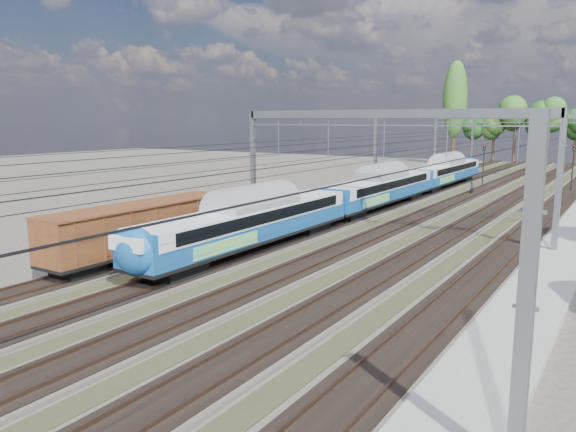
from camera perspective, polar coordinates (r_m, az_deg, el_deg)
The scene contains 9 objects.
track_bed at distance 55.54m, azimuth 15.50°, elevation 0.92°, with size 21.00×130.00×0.34m.
platform at distance 29.06m, azimuth 23.86°, elevation -7.37°, with size 3.00×70.00×0.30m, color gray.
catenary at distance 62.28m, azimuth 18.14°, elevation 7.54°, with size 25.65×130.00×9.00m.
poplar at distance 109.93m, azimuth 16.62°, elevation 11.23°, with size 4.40×4.40×19.04m.
emu_train at distance 52.17m, azimuth 9.32°, elevation 3.24°, with size 2.88×60.95×4.21m.
freight_boxcar at distance 34.18m, azimuth -14.71°, elevation -1.14°, with size 2.65×12.80×3.30m.
worker at distance 65.49m, azimuth 18.17°, elevation 2.68°, with size 0.56×0.37×1.54m, color black.
signal_near at distance 73.75m, azimuth 19.26°, elevation 5.35°, with size 0.37×0.34×5.23m.
signal_far at distance 72.85m, azimuth 26.98°, elevation 4.89°, with size 0.39×0.36×5.45m.
Camera 1 is at (15.65, -7.65, 8.29)m, focal length 35.00 mm.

